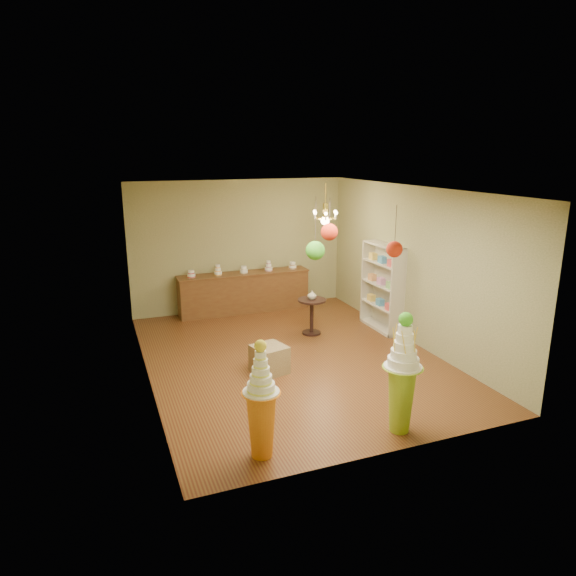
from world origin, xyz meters
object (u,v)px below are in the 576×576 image
object	(u,v)px
pedestal_orange	(261,413)
sideboard	(244,291)
pedestal_green	(402,383)
round_table	(312,312)

from	to	relation	value
pedestal_orange	sideboard	size ratio (longest dim) A/B	0.50
pedestal_green	pedestal_orange	size ratio (longest dim) A/B	1.10
pedestal_green	sideboard	world-z (taller)	pedestal_green
pedestal_orange	pedestal_green	bearing A→B (deg)	-3.25
pedestal_orange	sideboard	distance (m)	5.90
pedestal_green	round_table	size ratio (longest dim) A/B	2.27
pedestal_green	sideboard	size ratio (longest dim) A/B	0.55
round_table	pedestal_green	bearing A→B (deg)	-96.07
pedestal_green	round_table	world-z (taller)	pedestal_green
pedestal_green	sideboard	bearing A→B (deg)	94.32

